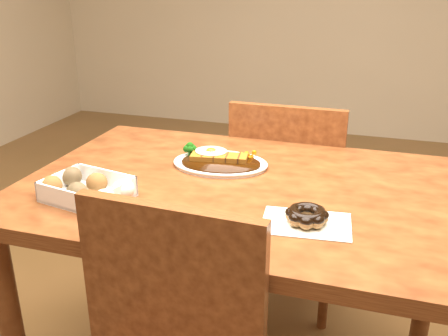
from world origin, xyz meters
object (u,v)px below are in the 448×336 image
(chair_far, at_px, (289,198))
(pon_de_ring, at_px, (307,216))
(table, at_px, (244,218))
(katsu_curry_plate, at_px, (219,161))
(donut_box, at_px, (87,188))

(chair_far, xyz_separation_m, pon_de_ring, (0.16, -0.71, 0.29))
(table, relative_size, katsu_curry_plate, 4.15)
(table, bearing_deg, katsu_curry_plate, 133.32)
(katsu_curry_plate, bearing_deg, donut_box, -127.12)
(pon_de_ring, bearing_deg, table, 138.03)
(katsu_curry_plate, relative_size, pon_de_ring, 1.36)
(table, bearing_deg, chair_far, 86.32)
(donut_box, bearing_deg, chair_far, 62.22)
(chair_far, bearing_deg, katsu_curry_plate, 71.22)
(katsu_curry_plate, distance_m, donut_box, 0.40)
(chair_far, height_order, donut_box, chair_far)
(donut_box, xyz_separation_m, pon_de_ring, (0.55, 0.03, -0.01))
(chair_far, bearing_deg, donut_box, 62.71)
(table, height_order, katsu_curry_plate, katsu_curry_plate)
(chair_far, distance_m, pon_de_ring, 0.78)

